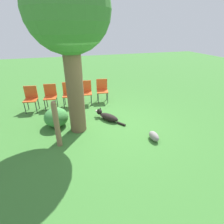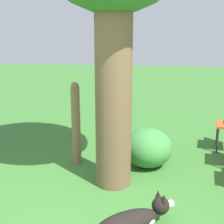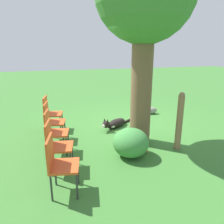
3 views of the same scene
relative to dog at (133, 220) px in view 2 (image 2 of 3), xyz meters
The scene contains 5 objects.
ground_plane 0.40m from the dog, behind, with size 30.00×30.00×0.00m, color #38702D.
dog is the anchor object (origin of this frame).
fence_post 1.93m from the dog, 122.01° to the left, with size 0.13×0.13×1.26m.
tennis_ball 1.59m from the dog, 99.49° to the left, with size 0.07×0.07×0.07m.
low_shrub 1.62m from the dog, 86.55° to the left, with size 0.73×0.73×0.58m.
Camera 2 is at (0.56, -2.84, 2.00)m, focal length 50.00 mm.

